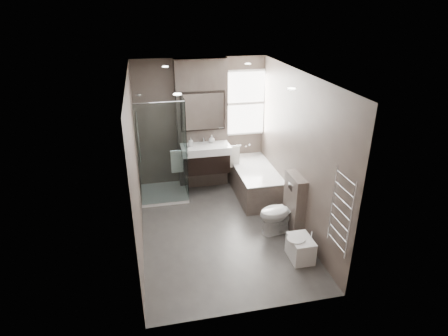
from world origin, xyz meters
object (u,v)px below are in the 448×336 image
object	(u,v)px
bathtub	(255,180)
toilet	(281,212)
vanity	(205,158)
bidet	(300,248)

from	to	relation	value
bathtub	toilet	distance (m)	1.37
bathtub	toilet	world-z (taller)	toilet
vanity	toilet	world-z (taller)	vanity
vanity	bidet	xyz separation A→B (m)	(1.01, -2.45, -0.55)
vanity	bidet	bearing A→B (deg)	-67.54
vanity	bidet	distance (m)	2.71
toilet	bidet	size ratio (longest dim) A/B	1.57
bathtub	bidet	xyz separation A→B (m)	(0.09, -2.13, -0.13)
toilet	bidet	xyz separation A→B (m)	(0.04, -0.76, -0.18)
bidet	toilet	bearing A→B (deg)	93.37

